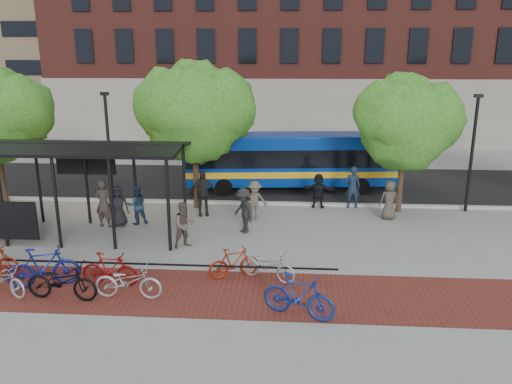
# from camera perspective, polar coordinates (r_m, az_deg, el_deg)

# --- Properties ---
(ground) EXTENTS (160.00, 160.00, 0.00)m
(ground) POSITION_cam_1_polar(r_m,az_deg,el_deg) (19.36, 0.24, -4.85)
(ground) COLOR #9E9E99
(ground) RESTS_ON ground
(asphalt_street) EXTENTS (160.00, 8.00, 0.01)m
(asphalt_street) POSITION_cam_1_polar(r_m,az_deg,el_deg) (26.99, 1.34, 1.05)
(asphalt_street) COLOR black
(asphalt_street) RESTS_ON ground
(curb) EXTENTS (160.00, 0.25, 0.12)m
(curb) POSITION_cam_1_polar(r_m,az_deg,el_deg) (23.13, 0.88, -1.27)
(curb) COLOR #B7B7B2
(curb) RESTS_ON ground
(brick_strip) EXTENTS (24.00, 3.00, 0.01)m
(brick_strip) POSITION_cam_1_polar(r_m,az_deg,el_deg) (15.08, -8.79, -11.19)
(brick_strip) COLOR maroon
(brick_strip) RESTS_ON ground
(bike_rack_rail) EXTENTS (12.00, 0.05, 0.95)m
(bike_rack_rail) POSITION_cam_1_polar(r_m,az_deg,el_deg) (16.18, -12.66, -9.49)
(bike_rack_rail) COLOR black
(bike_rack_rail) RESTS_ON ground
(building_brick) EXTENTS (55.00, 14.00, 20.00)m
(building_brick) POSITION_cam_1_polar(r_m,az_deg,el_deg) (45.11, 16.14, 19.06)
(building_brick) COLOR maroon
(building_brick) RESTS_ON ground
(bus_shelter) EXTENTS (10.60, 3.07, 3.60)m
(bus_shelter) POSITION_cam_1_polar(r_m,az_deg,el_deg) (20.29, -23.48, 3.61)
(bus_shelter) COLOR black
(bus_shelter) RESTS_ON ground
(tree_b) EXTENTS (5.15, 4.20, 6.47)m
(tree_b) POSITION_cam_1_polar(r_m,az_deg,el_deg) (21.97, -6.85, 9.45)
(tree_b) COLOR #382619
(tree_b) RESTS_ON ground
(tree_c) EXTENTS (4.66, 3.80, 5.92)m
(tree_c) POSITION_cam_1_polar(r_m,az_deg,el_deg) (22.18, 16.89, 7.90)
(tree_c) COLOR #382619
(tree_c) RESTS_ON ground
(lamp_post_left) EXTENTS (0.35, 0.20, 5.12)m
(lamp_post_left) POSITION_cam_1_polar(r_m,az_deg,el_deg) (23.54, -16.49, 5.11)
(lamp_post_left) COLOR black
(lamp_post_left) RESTS_ON ground
(lamp_post_right) EXTENTS (0.35, 0.20, 5.12)m
(lamp_post_right) POSITION_cam_1_polar(r_m,az_deg,el_deg) (23.42, 23.49, 4.41)
(lamp_post_right) COLOR black
(lamp_post_right) RESTS_ON ground
(bus) EXTENTS (10.74, 3.36, 2.85)m
(bus) POSITION_cam_1_polar(r_m,az_deg,el_deg) (25.42, 3.99, 3.89)
(bus) COLOR #083195
(bus) RESTS_ON ground
(bike_2) EXTENTS (1.93, 1.33, 0.96)m
(bike_2) POSITION_cam_1_polar(r_m,az_deg,el_deg) (16.32, -26.91, -8.81)
(bike_2) COLOR #B7B7BA
(bike_2) RESTS_ON ground
(bike_3) EXTENTS (2.14, 1.24, 1.24)m
(bike_3) POSITION_cam_1_polar(r_m,az_deg,el_deg) (16.25, -23.13, -7.90)
(bike_3) COLOR navy
(bike_3) RESTS_ON ground
(bike_4) EXTENTS (2.15, 0.90, 1.10)m
(bike_4) POSITION_cam_1_polar(r_m,az_deg,el_deg) (15.27, -21.32, -9.50)
(bike_4) COLOR black
(bike_4) RESTS_ON ground
(bike_5) EXTENTS (1.77, 0.61, 1.05)m
(bike_5) POSITION_cam_1_polar(r_m,az_deg,el_deg) (15.69, -16.36, -8.47)
(bike_5) COLOR maroon
(bike_5) RESTS_ON ground
(bike_6) EXTENTS (1.96, 0.72, 1.02)m
(bike_6) POSITION_cam_1_polar(r_m,az_deg,el_deg) (14.81, -14.38, -9.85)
(bike_6) COLOR #ABABAD
(bike_6) RESTS_ON ground
(bike_9) EXTENTS (1.67, 1.05, 0.97)m
(bike_9) POSITION_cam_1_polar(r_m,az_deg,el_deg) (15.63, -2.56, -8.06)
(bike_9) COLOR #99260D
(bike_9) RESTS_ON ground
(bike_10) EXTENTS (1.96, 1.36, 0.98)m
(bike_10) POSITION_cam_1_polar(r_m,az_deg,el_deg) (15.46, 1.35, -8.32)
(bike_10) COLOR #A8A8AB
(bike_10) RESTS_ON ground
(bike_11) EXTENTS (2.07, 1.28, 1.21)m
(bike_11) POSITION_cam_1_polar(r_m,az_deg,el_deg) (13.41, 4.91, -11.74)
(bike_11) COLOR navy
(bike_11) RESTS_ON ground
(pedestrian_0) EXTENTS (0.93, 0.72, 1.69)m
(pedestrian_0) POSITION_cam_1_polar(r_m,az_deg,el_deg) (20.78, -15.47, -1.55)
(pedestrian_0) COLOR black
(pedestrian_0) RESTS_ON ground
(pedestrian_1) EXTENTS (0.77, 0.56, 1.96)m
(pedestrian_1) POSITION_cam_1_polar(r_m,az_deg,el_deg) (20.79, -17.03, -1.26)
(pedestrian_1) COLOR #38302D
(pedestrian_1) RESTS_ON ground
(pedestrian_2) EXTENTS (0.98, 0.90, 1.63)m
(pedestrian_2) POSITION_cam_1_polar(r_m,az_deg,el_deg) (20.84, -13.44, -1.44)
(pedestrian_2) COLOR #1F3348
(pedestrian_2) RESTS_ON ground
(pedestrian_3) EXTENTS (1.22, 0.91, 1.68)m
(pedestrian_3) POSITION_cam_1_polar(r_m,az_deg,el_deg) (20.73, -0.16, -1.01)
(pedestrian_3) COLOR brown
(pedestrian_3) RESTS_ON ground
(pedestrian_4) EXTENTS (1.24, 0.73, 1.98)m
(pedestrian_4) POSITION_cam_1_polar(r_m,az_deg,el_deg) (21.45, -6.13, -0.12)
(pedestrian_4) COLOR #242424
(pedestrian_4) RESTS_ON ground
(pedestrian_5) EXTENTS (1.52, 0.66, 1.58)m
(pedestrian_5) POSITION_cam_1_polar(r_m,az_deg,el_deg) (22.63, 7.14, 0.15)
(pedestrian_5) COLOR black
(pedestrian_5) RESTS_ON ground
(pedestrian_6) EXTENTS (0.91, 0.69, 1.67)m
(pedestrian_6) POSITION_cam_1_polar(r_m,az_deg,el_deg) (21.60, 14.98, -0.89)
(pedestrian_6) COLOR #443E37
(pedestrian_6) RESTS_ON ground
(pedestrian_7) EXTENTS (0.71, 0.48, 1.91)m
(pedestrian_7) POSITION_cam_1_polar(r_m,az_deg,el_deg) (22.84, 10.99, 0.56)
(pedestrian_7) COLOR #1A263D
(pedestrian_7) RESTS_ON ground
(pedestrian_8) EXTENTS (1.04, 0.99, 1.68)m
(pedestrian_8) POSITION_cam_1_polar(r_m,az_deg,el_deg) (18.01, -8.17, -3.75)
(pedestrian_8) COLOR brown
(pedestrian_8) RESTS_ON ground
(pedestrian_9) EXTENTS (1.22, 1.32, 1.78)m
(pedestrian_9) POSITION_cam_1_polar(r_m,az_deg,el_deg) (19.30, -1.41, -2.13)
(pedestrian_9) COLOR black
(pedestrian_9) RESTS_ON ground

